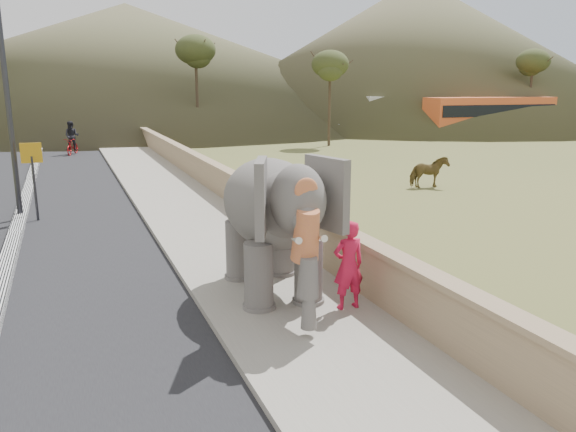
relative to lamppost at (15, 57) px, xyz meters
The scene contains 16 objects.
ground 14.06m from the lamppost, 69.17° to the right, with size 160.00×160.00×0.00m, color olive.
road 5.40m from the lamppost, 97.58° to the right, with size 7.00×120.00×0.03m, color black.
median 5.31m from the lamppost, 97.58° to the right, with size 0.35×120.00×0.22m, color black.
walkway 7.10m from the lamppost, 26.38° to the right, with size 3.00×120.00×0.15m, color #9E9687.
parapet 8.02m from the lamppost, 20.15° to the right, with size 0.30×120.00×1.10m, color tan.
lamppost is the anchor object (origin of this frame).
signboard 3.25m from the lamppost, 61.63° to the right, with size 0.60×0.08×2.40m.
cow 15.31m from the lamppost, ahead, with size 0.69×1.52×1.28m, color brown.
distant_car 32.65m from the lamppost, 43.08° to the left, with size 1.70×4.23×1.44m, color #AAABB1.
bus_white 38.44m from the lamppost, 37.09° to the left, with size 2.50×11.00×3.10m, color silver.
bus_orange 37.80m from the lamppost, 28.15° to the left, with size 2.50×11.00×3.10m, color #E45A28.
hill_right 56.92m from the lamppost, 44.27° to the left, with size 56.00×56.00×16.00m, color brown.
hill_far 58.52m from the lamppost, 80.46° to the left, with size 80.00×80.00×14.00m, color brown.
elephant_and_man 10.65m from the lamppost, 62.21° to the right, with size 2.33×3.90×2.73m.
motorcyclist 17.58m from the lamppost, 84.61° to the left, with size 1.19×1.98×1.99m.
trees 17.07m from the lamppost, 83.80° to the left, with size 47.99×42.68×9.31m.
Camera 1 is at (-3.58, -6.41, 4.09)m, focal length 35.00 mm.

